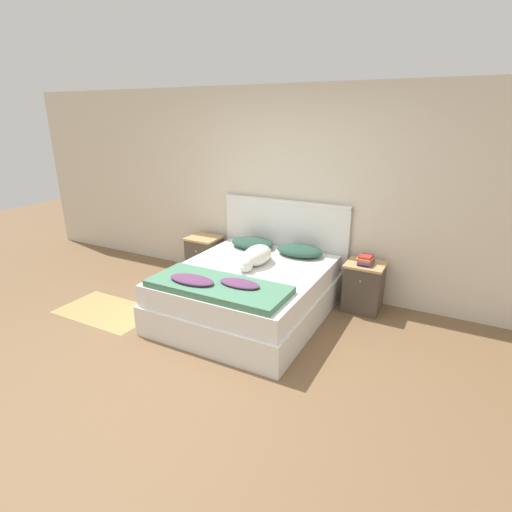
% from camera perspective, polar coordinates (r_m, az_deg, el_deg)
% --- Properties ---
extents(ground_plane, '(16.00, 16.00, 0.00)m').
position_cam_1_polar(ground_plane, '(3.89, -8.07, -15.11)').
color(ground_plane, brown).
extents(wall_back, '(9.00, 0.06, 2.55)m').
position_cam_1_polar(wall_back, '(5.15, 5.28, 9.13)').
color(wall_back, beige).
rests_on(wall_back, ground_plane).
extents(bed, '(1.65, 1.91, 0.56)m').
position_cam_1_polar(bed, '(4.57, -1.12, -5.29)').
color(bed, white).
rests_on(bed, ground_plane).
extents(headboard, '(1.73, 0.06, 1.18)m').
position_cam_1_polar(headboard, '(5.28, 4.00, 1.97)').
color(headboard, white).
rests_on(headboard, ground_plane).
extents(nightstand_left, '(0.44, 0.41, 0.58)m').
position_cam_1_polar(nightstand_left, '(5.73, -7.35, -0.07)').
color(nightstand_left, '#4C4238').
rests_on(nightstand_left, ground_plane).
extents(nightstand_right, '(0.44, 0.41, 0.58)m').
position_cam_1_polar(nightstand_right, '(4.87, 15.11, -4.23)').
color(nightstand_right, '#4C4238').
rests_on(nightstand_right, ground_plane).
extents(pillow_left, '(0.58, 0.39, 0.12)m').
position_cam_1_polar(pillow_left, '(5.18, -0.53, 1.87)').
color(pillow_left, '#284C3D').
rests_on(pillow_left, bed).
extents(pillow_right, '(0.58, 0.39, 0.12)m').
position_cam_1_polar(pillow_right, '(4.92, 6.25, 0.77)').
color(pillow_right, '#284C3D').
rests_on(pillow_right, bed).
extents(quilt, '(1.42, 0.59, 0.12)m').
position_cam_1_polar(quilt, '(3.96, -5.63, -4.21)').
color(quilt, '#4C8466').
rests_on(quilt, bed).
extents(dog, '(0.28, 0.69, 0.22)m').
position_cam_1_polar(dog, '(4.56, -0.00, -0.06)').
color(dog, silver).
rests_on(dog, bed).
extents(book_stack, '(0.18, 0.21, 0.10)m').
position_cam_1_polar(book_stack, '(4.72, 15.37, -0.56)').
color(book_stack, '#232328').
rests_on(book_stack, nightstand_right).
extents(rug, '(1.15, 0.68, 0.00)m').
position_cam_1_polar(rug, '(5.09, -20.52, -7.36)').
color(rug, tan).
rests_on(rug, ground_plane).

